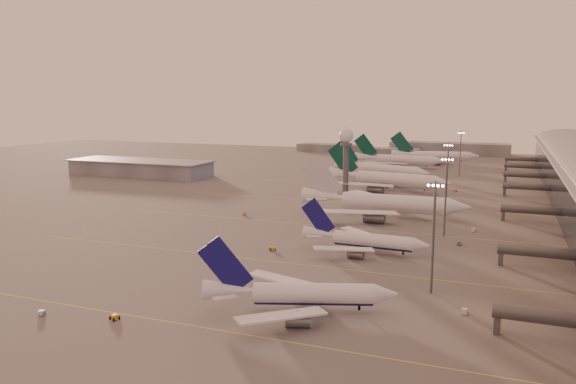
% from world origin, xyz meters
% --- Properties ---
extents(ground, '(700.00, 700.00, 0.00)m').
position_xyz_m(ground, '(0.00, 0.00, 0.00)').
color(ground, '#4C4A4A').
rests_on(ground, ground).
extents(taxiway_markings, '(180.00, 185.25, 0.02)m').
position_xyz_m(taxiway_markings, '(30.00, 56.00, 0.01)').
color(taxiway_markings, '#CCC748').
rests_on(taxiway_markings, ground).
extents(hangar, '(82.00, 27.00, 8.50)m').
position_xyz_m(hangar, '(-120.00, 140.00, 4.32)').
color(hangar, slate).
rests_on(hangar, ground).
extents(radar_tower, '(6.40, 6.40, 31.10)m').
position_xyz_m(radar_tower, '(5.00, 120.00, 20.95)').
color(radar_tower, '#4E5155').
rests_on(radar_tower, ground).
extents(mast_a, '(3.60, 0.56, 25.00)m').
position_xyz_m(mast_a, '(58.00, 0.00, 13.74)').
color(mast_a, '#4E5155').
rests_on(mast_a, ground).
extents(mast_b, '(3.60, 0.56, 25.00)m').
position_xyz_m(mast_b, '(55.00, 55.00, 13.74)').
color(mast_b, '#4E5155').
rests_on(mast_b, ground).
extents(mast_c, '(3.60, 0.56, 25.00)m').
position_xyz_m(mast_c, '(50.00, 110.00, 13.74)').
color(mast_c, '#4E5155').
rests_on(mast_c, ground).
extents(mast_d, '(3.60, 0.56, 25.00)m').
position_xyz_m(mast_d, '(48.00, 200.00, 13.74)').
color(mast_d, '#4E5155').
rests_on(mast_d, ground).
extents(distant_horizon, '(165.00, 37.50, 9.00)m').
position_xyz_m(distant_horizon, '(2.62, 325.14, 3.89)').
color(distant_horizon, slate).
rests_on(distant_horizon, ground).
extents(narrowbody_near, '(38.56, 30.23, 15.67)m').
position_xyz_m(narrowbody_near, '(34.75, -21.01, 3.17)').
color(narrowbody_near, white).
rests_on(narrowbody_near, ground).
extents(narrowbody_mid, '(37.08, 29.57, 14.48)m').
position_xyz_m(narrowbody_mid, '(36.10, 27.60, 2.93)').
color(narrowbody_mid, white).
rests_on(narrowbody_mid, ground).
extents(widebody_white, '(62.31, 49.93, 21.92)m').
position_xyz_m(widebody_white, '(31.08, 77.53, 3.80)').
color(widebody_white, white).
rests_on(widebody_white, ground).
extents(greentail_a, '(60.88, 48.75, 22.29)m').
position_xyz_m(greentail_a, '(20.13, 138.23, 3.94)').
color(greentail_a, white).
rests_on(greentail_a, ground).
extents(greentail_b, '(56.00, 44.49, 21.11)m').
position_xyz_m(greentail_b, '(9.20, 175.23, 3.73)').
color(greentail_b, white).
rests_on(greentail_b, ground).
extents(greentail_c, '(57.39, 46.35, 20.85)m').
position_xyz_m(greentail_c, '(9.36, 229.02, 3.68)').
color(greentail_c, white).
rests_on(greentail_c, ground).
extents(greentail_d, '(57.50, 45.99, 21.12)m').
position_xyz_m(greentail_d, '(27.23, 262.30, 3.73)').
color(greentail_d, white).
rests_on(greentail_d, ground).
extents(gsv_truck_a, '(5.63, 3.68, 2.14)m').
position_xyz_m(gsv_truck_a, '(-11.86, -41.31, 1.09)').
color(gsv_truck_a, silver).
rests_on(gsv_truck_a, ground).
extents(gsv_tug_near, '(3.16, 4.01, 1.00)m').
position_xyz_m(gsv_tug_near, '(2.69, -38.01, 0.52)').
color(gsv_tug_near, gold).
rests_on(gsv_tug_near, ground).
extents(gsv_catering_a, '(5.49, 2.77, 4.42)m').
position_xyz_m(gsv_catering_a, '(66.01, -10.22, 2.21)').
color(gsv_catering_a, silver).
rests_on(gsv_catering_a, ground).
extents(gsv_tug_mid, '(3.87, 4.07, 1.01)m').
position_xyz_m(gsv_tug_mid, '(11.62, 19.66, 0.52)').
color(gsv_tug_mid, gold).
rests_on(gsv_tug_mid, ground).
extents(gsv_truck_b, '(6.09, 2.45, 2.43)m').
position_xyz_m(gsv_truck_b, '(60.87, 45.00, 1.24)').
color(gsv_truck_b, '#5B5D60').
rests_on(gsv_truck_b, ground).
extents(gsv_truck_c, '(4.75, 6.10, 2.36)m').
position_xyz_m(gsv_truck_c, '(-17.16, 61.62, 1.20)').
color(gsv_truck_c, gold).
rests_on(gsv_truck_c, ground).
extents(gsv_catering_b, '(6.03, 3.35, 4.70)m').
position_xyz_m(gsv_catering_b, '(63.53, 64.31, 2.35)').
color(gsv_catering_b, silver).
rests_on(gsv_catering_b, ground).
extents(gsv_tug_far, '(2.51, 3.56, 0.93)m').
position_xyz_m(gsv_tug_far, '(23.09, 99.85, 0.48)').
color(gsv_tug_far, gold).
rests_on(gsv_tug_far, ground).
extents(gsv_tug_hangar, '(3.23, 2.21, 0.86)m').
position_xyz_m(gsv_tug_hangar, '(50.71, 145.25, 0.44)').
color(gsv_tug_hangar, gold).
rests_on(gsv_tug_hangar, ground).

